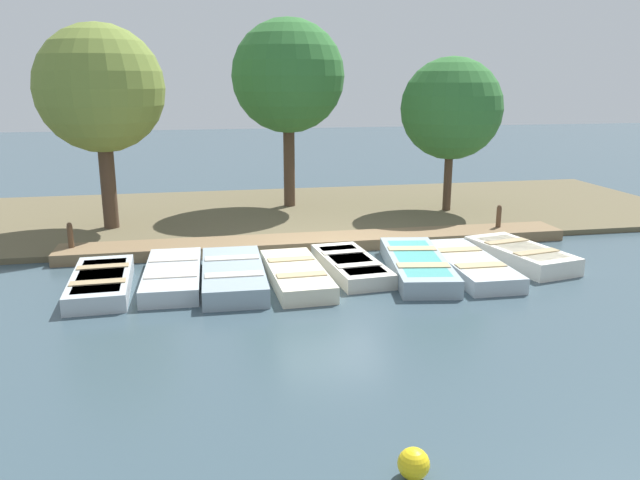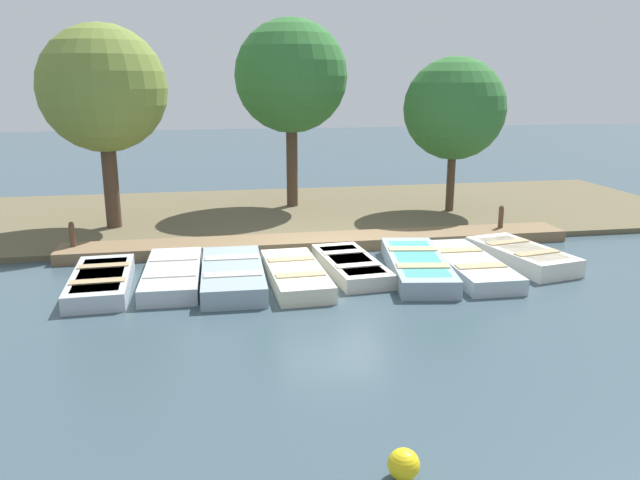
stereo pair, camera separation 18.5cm
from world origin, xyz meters
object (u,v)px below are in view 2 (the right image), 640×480
Objects in this scene: rowboat_1 at (173,274)px; park_tree_far_left at (103,90)px; buoy at (404,465)px; park_tree_center at (454,109)px; rowboat_6 at (469,265)px; rowboat_7 at (521,255)px; mooring_post_far at (501,221)px; park_tree_left at (291,77)px; rowboat_2 at (233,274)px; rowboat_5 at (417,265)px; mooring_post_near at (73,240)px; rowboat_4 at (351,265)px; rowboat_0 at (101,281)px; rowboat_3 at (295,274)px.

rowboat_1 is 0.56× the size of park_tree_far_left.
buoy is 13.84m from park_tree_center.
park_tree_center is (-5.70, 1.82, 3.04)m from rowboat_6.
rowboat_6 is 1.48m from rowboat_7.
mooring_post_far is 0.18× the size of park_tree_center.
rowboat_7 is at bearing 31.60° from park_tree_left.
rowboat_5 is at bearing 90.68° from rowboat_2.
park_tree_center reaches higher than mooring_post_near.
rowboat_2 is 1.11× the size of rowboat_4.
rowboat_0 reaches higher than rowboat_1.
rowboat_2 is 9.21× the size of buoy.
park_tree_center reaches higher than rowboat_3.
mooring_post_far is at bearing 111.28° from rowboat_2.
mooring_post_near reaches higher than rowboat_2.
mooring_post_far is at bearing 102.27° from rowboat_0.
park_tree_left is at bearing 170.52° from rowboat_3.
mooring_post_near reaches higher than rowboat_3.
rowboat_4 is at bearing 91.37° from rowboat_1.
rowboat_2 is at bearing -17.27° from park_tree_left.
mooring_post_near is at bearing -100.19° from rowboat_5.
park_tree_left reaches higher than mooring_post_far.
rowboat_4 is at bearing -102.80° from rowboat_7.
rowboat_2 is 2.57m from rowboat_4.
rowboat_5 is 8.38m from park_tree_left.
mooring_post_far is 10.95m from park_tree_far_left.
rowboat_3 is 3.45× the size of mooring_post_near.
rowboat_0 is 9.44m from park_tree_left.
rowboat_7 is (0.08, 7.70, 0.03)m from rowboat_1.
rowboat_1 is 0.93× the size of rowboat_6.
park_tree_center reaches higher than mooring_post_far.
rowboat_0 is 7.65m from rowboat_6.
rowboat_1 is 1.08× the size of rowboat_4.
rowboat_1 is at bearing -74.55° from mooring_post_far.
rowboat_3 is 6.68m from buoy.
park_tree_far_left is at bearing -117.40° from rowboat_5.
buoy is at bearing 28.05° from rowboat_0.
rowboat_1 is 0.65× the size of park_tree_center.
rowboat_3 is 1.35m from rowboat_4.
rowboat_6 is (0.12, 1.13, -0.02)m from rowboat_5.
rowboat_0 is 0.51× the size of park_tree_far_left.
buoy is 14.55m from park_tree_left.
mooring_post_far is 4.04m from park_tree_center.
mooring_post_far reaches higher than buoy.
rowboat_5 is 0.61× the size of park_tree_left.
rowboat_6 is 3.78× the size of mooring_post_far.
mooring_post_far reaches higher than rowboat_1.
rowboat_7 is (0.08, 3.94, 0.04)m from rowboat_4.
rowboat_7 reaches higher than rowboat_2.
rowboat_4 is at bearing 69.42° from mooring_post_near.
rowboat_0 is 0.85× the size of rowboat_6.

